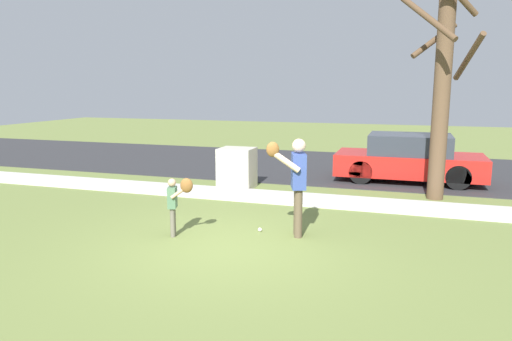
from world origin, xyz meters
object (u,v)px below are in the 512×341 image
person_adult (296,177)px  street_tree_near (442,84)px  utility_cabinet (237,168)px  person_child (176,198)px  parked_hatchback_red (409,159)px  baseball (260,230)px

person_adult → street_tree_near: size_ratio=0.35×
utility_cabinet → person_child: bearing=-84.4°
street_tree_near → parked_hatchback_red: size_ratio=1.28×
person_adult → utility_cabinet: (-2.44, 3.57, -0.55)m
person_adult → street_tree_near: (2.53, 3.84, 1.64)m
street_tree_near → utility_cabinet: bearing=-176.9°
person_child → street_tree_near: 6.73m
person_child → utility_cabinet: (-0.42, 4.26, -0.17)m
person_child → baseball: 1.67m
person_child → utility_cabinet: size_ratio=1.03×
utility_cabinet → parked_hatchback_red: 4.88m
person_adult → baseball: 1.25m
person_child → street_tree_near: size_ratio=0.21×
person_adult → baseball: (-0.69, 0.06, -1.04)m
baseball → parked_hatchback_red: (2.58, 5.76, 0.62)m
person_child → parked_hatchback_red: size_ratio=0.27×
baseball → person_child: bearing=-150.7°
utility_cabinet → parked_hatchback_red: bearing=27.4°
baseball → street_tree_near: street_tree_near is taller
parked_hatchback_red → person_adult: bearing=72.0°
street_tree_near → person_child: bearing=-135.1°
person_child → baseball: bearing=11.1°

